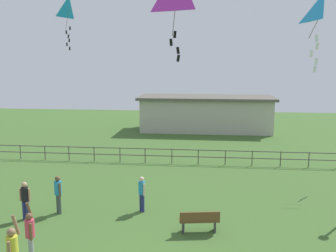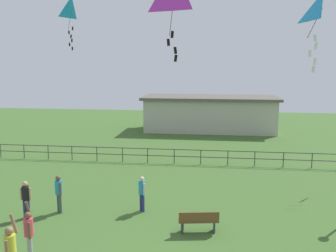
{
  "view_description": "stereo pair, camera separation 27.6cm",
  "coord_description": "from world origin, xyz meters",
  "px_view_note": "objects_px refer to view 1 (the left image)",
  "views": [
    {
      "loc": [
        0.93,
        -8.73,
        6.29
      ],
      "look_at": [
        -0.66,
        6.01,
        3.77
      ],
      "focal_mm": 39.85,
      "sensor_mm": 36.0,
      "label": 1
    },
    {
      "loc": [
        1.2,
        -8.7,
        6.29
      ],
      "look_at": [
        -0.66,
        6.01,
        3.77
      ],
      "focal_mm": 39.85,
      "sensor_mm": 36.0,
      "label": 2
    }
  ],
  "objects_px": {
    "person_3": "(13,252)",
    "person_5": "(58,192)",
    "person_0": "(142,192)",
    "kite_5": "(323,11)",
    "person_4": "(25,198)",
    "kite_4": "(69,9)",
    "person_6": "(30,233)",
    "park_bench": "(199,221)"
  },
  "relations": [
    {
      "from": "person_3",
      "to": "person_5",
      "type": "height_order",
      "value": "person_3"
    },
    {
      "from": "person_0",
      "to": "kite_5",
      "type": "relative_size",
      "value": 0.69
    },
    {
      "from": "person_3",
      "to": "person_5",
      "type": "distance_m",
      "value": 5.2
    },
    {
      "from": "person_4",
      "to": "kite_5",
      "type": "bearing_deg",
      "value": -11.84
    },
    {
      "from": "kite_4",
      "to": "person_6",
      "type": "bearing_deg",
      "value": -78.07
    },
    {
      "from": "person_0",
      "to": "person_3",
      "type": "bearing_deg",
      "value": -115.12
    },
    {
      "from": "person_3",
      "to": "person_5",
      "type": "bearing_deg",
      "value": 98.69
    },
    {
      "from": "person_5",
      "to": "kite_4",
      "type": "relative_size",
      "value": 0.56
    },
    {
      "from": "park_bench",
      "to": "person_0",
      "type": "relative_size",
      "value": 1.0
    },
    {
      "from": "person_6",
      "to": "kite_4",
      "type": "relative_size",
      "value": 0.65
    },
    {
      "from": "person_0",
      "to": "person_4",
      "type": "distance_m",
      "value": 4.73
    },
    {
      "from": "person_0",
      "to": "person_3",
      "type": "relative_size",
      "value": 0.75
    },
    {
      "from": "kite_5",
      "to": "person_6",
      "type": "bearing_deg",
      "value": -174.33
    },
    {
      "from": "park_bench",
      "to": "person_3",
      "type": "relative_size",
      "value": 0.76
    },
    {
      "from": "person_3",
      "to": "kite_4",
      "type": "bearing_deg",
      "value": 101.28
    },
    {
      "from": "person_0",
      "to": "person_4",
      "type": "bearing_deg",
      "value": -164.26
    },
    {
      "from": "park_bench",
      "to": "kite_5",
      "type": "xyz_separation_m",
      "value": [
        3.46,
        -1.75,
        7.27
      ]
    },
    {
      "from": "park_bench",
      "to": "person_4",
      "type": "bearing_deg",
      "value": 176.34
    },
    {
      "from": "person_3",
      "to": "kite_4",
      "type": "distance_m",
      "value": 14.12
    },
    {
      "from": "person_5",
      "to": "person_6",
      "type": "relative_size",
      "value": 0.86
    },
    {
      "from": "person_5",
      "to": "person_6",
      "type": "bearing_deg",
      "value": -80.49
    },
    {
      "from": "person_3",
      "to": "person_5",
      "type": "xyz_separation_m",
      "value": [
        -0.79,
        5.14,
        -0.09
      ]
    },
    {
      "from": "park_bench",
      "to": "person_5",
      "type": "distance_m",
      "value": 6.08
    },
    {
      "from": "person_4",
      "to": "person_5",
      "type": "bearing_deg",
      "value": 33.22
    },
    {
      "from": "person_5",
      "to": "person_6",
      "type": "distance_m",
      "value": 3.85
    },
    {
      "from": "person_0",
      "to": "kite_5",
      "type": "bearing_deg",
      "value": -30.36
    },
    {
      "from": "person_4",
      "to": "park_bench",
      "type": "bearing_deg",
      "value": -3.66
    },
    {
      "from": "person_6",
      "to": "person_5",
      "type": "bearing_deg",
      "value": 99.51
    },
    {
      "from": "park_bench",
      "to": "kite_4",
      "type": "bearing_deg",
      "value": 135.34
    },
    {
      "from": "person_4",
      "to": "person_6",
      "type": "relative_size",
      "value": 0.82
    },
    {
      "from": "person_0",
      "to": "person_4",
      "type": "relative_size",
      "value": 0.98
    },
    {
      "from": "park_bench",
      "to": "person_5",
      "type": "relative_size",
      "value": 0.95
    },
    {
      "from": "person_6",
      "to": "kite_4",
      "type": "bearing_deg",
      "value": 101.93
    },
    {
      "from": "park_bench",
      "to": "person_3",
      "type": "distance_m",
      "value": 6.53
    },
    {
      "from": "person_6",
      "to": "kite_4",
      "type": "height_order",
      "value": "kite_4"
    },
    {
      "from": "person_0",
      "to": "kite_4",
      "type": "xyz_separation_m",
      "value": [
        -4.92,
        5.59,
        8.32
      ]
    },
    {
      "from": "kite_4",
      "to": "kite_5",
      "type": "xyz_separation_m",
      "value": [
        10.88,
        -9.08,
        -1.47
      ]
    },
    {
      "from": "person_0",
      "to": "kite_5",
      "type": "xyz_separation_m",
      "value": [
        5.95,
        -3.49,
        6.85
      ]
    },
    {
      "from": "person_5",
      "to": "person_0",
      "type": "bearing_deg",
      "value": 9.28
    },
    {
      "from": "kite_4",
      "to": "kite_5",
      "type": "bearing_deg",
      "value": -39.85
    },
    {
      "from": "person_6",
      "to": "kite_5",
      "type": "height_order",
      "value": "kite_5"
    },
    {
      "from": "park_bench",
      "to": "person_5",
      "type": "xyz_separation_m",
      "value": [
        -5.95,
        1.17,
        0.47
      ]
    }
  ]
}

